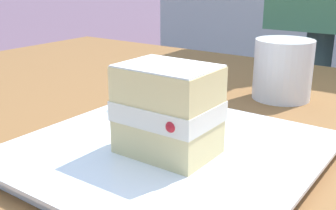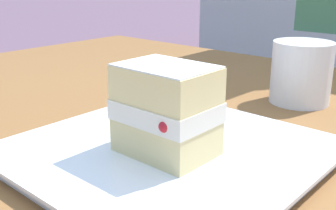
% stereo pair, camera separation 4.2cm
% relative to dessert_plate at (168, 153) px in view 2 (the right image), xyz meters
% --- Properties ---
extents(dessert_plate, '(0.29, 0.29, 0.02)m').
position_rel_dessert_plate_xyz_m(dessert_plate, '(0.00, 0.00, 0.00)').
color(dessert_plate, white).
rests_on(dessert_plate, patio_table).
extents(cake_slice, '(0.09, 0.07, 0.09)m').
position_rel_dessert_plate_xyz_m(cake_slice, '(0.01, -0.01, 0.05)').
color(cake_slice, '#EAD18C').
rests_on(cake_slice, dessert_plate).
extents(coffee_cup, '(0.09, 0.09, 0.09)m').
position_rel_dessert_plate_xyz_m(coffee_cup, '(0.01, 0.28, 0.04)').
color(coffee_cup, white).
rests_on(coffee_cup, patio_table).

